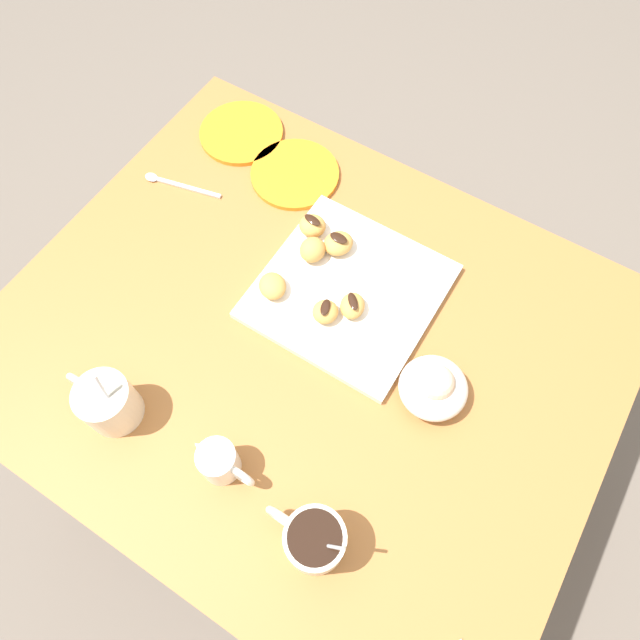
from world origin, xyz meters
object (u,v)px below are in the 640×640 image
(coffee_mug_cream_right, at_px, (107,402))
(saucer_orange_right, at_px, (241,133))
(ice_cream_bowl, at_px, (434,387))
(beignet_3, at_px, (313,250))
(pastry_plate_square, at_px, (349,291))
(dining_table, at_px, (307,364))
(beignet_0, at_px, (352,306))
(cream_pitcher_white, at_px, (220,462))
(beignet_5, at_px, (338,243))
(coffee_mug_cream_left, at_px, (314,539))
(saucer_orange_left, at_px, (295,174))
(beignet_4, at_px, (325,312))
(beignet_1, at_px, (272,286))
(beignet_2, at_px, (312,226))

(coffee_mug_cream_right, xyz_separation_m, saucer_orange_right, (0.18, -0.60, -0.04))
(ice_cream_bowl, distance_m, beignet_3, 0.33)
(pastry_plate_square, relative_size, saucer_orange_right, 1.74)
(dining_table, bearing_deg, beignet_0, -117.20)
(cream_pitcher_white, height_order, beignet_5, cream_pitcher_white)
(dining_table, xyz_separation_m, coffee_mug_cream_left, (-0.19, 0.27, 0.17))
(pastry_plate_square, height_order, beignet_3, beignet_3)
(coffee_mug_cream_left, distance_m, beignet_5, 0.51)
(saucer_orange_left, relative_size, beignet_4, 3.89)
(pastry_plate_square, bearing_deg, beignet_4, 83.41)
(ice_cream_bowl, relative_size, saucer_orange_right, 0.64)
(beignet_0, distance_m, beignet_3, 0.13)
(pastry_plate_square, height_order, saucer_orange_right, pastry_plate_square)
(dining_table, height_order, beignet_4, beignet_4)
(coffee_mug_cream_left, height_order, beignet_0, coffee_mug_cream_left)
(beignet_5, bearing_deg, coffee_mug_cream_left, 117.12)
(saucer_orange_right, distance_m, beignet_1, 0.39)
(saucer_orange_left, distance_m, beignet_4, 0.33)
(dining_table, height_order, cream_pitcher_white, cream_pitcher_white)
(pastry_plate_square, relative_size, beignet_1, 5.58)
(coffee_mug_cream_right, bearing_deg, beignet_1, -106.96)
(dining_table, distance_m, saucer_orange_left, 0.38)
(pastry_plate_square, relative_size, beignet_3, 5.98)
(ice_cream_bowl, distance_m, beignet_2, 0.37)
(coffee_mug_cream_right, xyz_separation_m, beignet_0, (-0.24, -0.36, -0.02))
(cream_pitcher_white, height_order, beignet_1, cream_pitcher_white)
(beignet_3, bearing_deg, coffee_mug_cream_right, 74.22)
(beignet_2, distance_m, beignet_3, 0.05)
(beignet_3, relative_size, beignet_4, 1.11)
(cream_pitcher_white, xyz_separation_m, beignet_3, (0.08, -0.40, -0.00))
(cream_pitcher_white, xyz_separation_m, saucer_orange_right, (0.38, -0.58, -0.03))
(dining_table, height_order, beignet_5, beignet_5)
(ice_cream_bowl, bearing_deg, pastry_plate_square, -23.70)
(coffee_mug_cream_right, height_order, beignet_3, coffee_mug_cream_right)
(coffee_mug_cream_left, bearing_deg, beignet_4, -60.91)
(saucer_orange_left, bearing_deg, beignet_3, 132.34)
(dining_table, distance_m, pastry_plate_square, 0.17)
(ice_cream_bowl, bearing_deg, coffee_mug_cream_right, 35.15)
(beignet_1, height_order, beignet_3, beignet_3)
(coffee_mug_cream_right, distance_m, saucer_orange_right, 0.63)
(beignet_5, bearing_deg, coffee_mug_cream_right, 71.82)
(coffee_mug_cream_left, xyz_separation_m, saucer_orange_left, (0.40, -0.57, -0.04))
(ice_cream_bowl, relative_size, beignet_1, 2.05)
(dining_table, distance_m, coffee_mug_cream_left, 0.37)
(cream_pitcher_white, xyz_separation_m, beignet_4, (0.00, -0.30, -0.01))
(beignet_4, bearing_deg, saucer_orange_right, -36.29)
(coffee_mug_cream_left, xyz_separation_m, cream_pitcher_white, (0.18, -0.02, -0.01))
(beignet_1, bearing_deg, dining_table, 156.12)
(coffee_mug_cream_left, distance_m, beignet_0, 0.39)
(dining_table, bearing_deg, beignet_4, -100.64)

